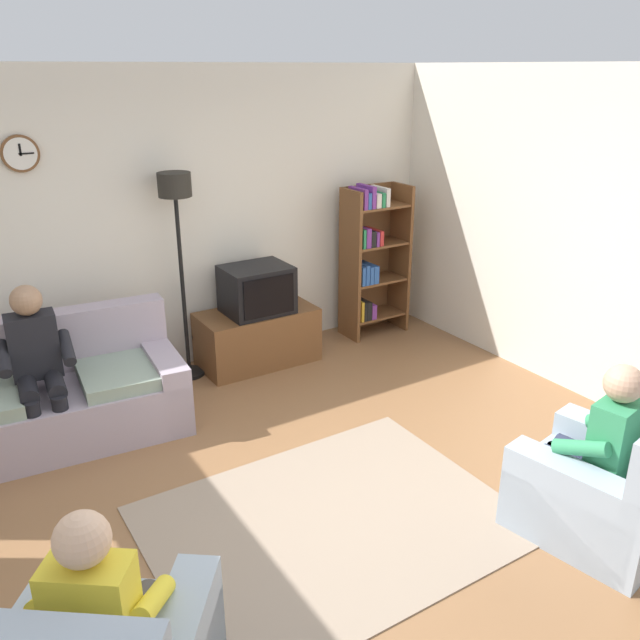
% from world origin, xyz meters
% --- Properties ---
extents(ground_plane, '(12.00, 12.00, 0.00)m').
position_xyz_m(ground_plane, '(0.00, 0.00, 0.00)').
color(ground_plane, '#8C603D').
extents(back_wall_assembly, '(6.20, 0.17, 2.70)m').
position_xyz_m(back_wall_assembly, '(-0.00, 2.66, 1.35)').
color(back_wall_assembly, silver).
rests_on(back_wall_assembly, ground_plane).
extents(right_wall, '(0.12, 5.80, 2.70)m').
position_xyz_m(right_wall, '(2.86, 0.00, 1.35)').
color(right_wall, silver).
rests_on(right_wall, ground_plane).
extents(couch, '(1.97, 1.04, 0.90)m').
position_xyz_m(couch, '(-1.19, 1.87, 0.31)').
color(couch, '#A899A8').
rests_on(couch, ground_plane).
extents(tv_stand, '(1.10, 0.56, 0.53)m').
position_xyz_m(tv_stand, '(0.74, 2.25, 0.26)').
color(tv_stand, brown).
rests_on(tv_stand, ground_plane).
extents(tv, '(0.60, 0.49, 0.44)m').
position_xyz_m(tv, '(0.74, 2.23, 0.75)').
color(tv, black).
rests_on(tv, tv_stand).
extents(bookshelf, '(0.68, 0.36, 1.58)m').
position_xyz_m(bookshelf, '(2.10, 2.32, 0.83)').
color(bookshelf, brown).
rests_on(bookshelf, ground_plane).
extents(floor_lamp, '(0.28, 0.28, 1.85)m').
position_xyz_m(floor_lamp, '(0.07, 2.35, 1.45)').
color(floor_lamp, black).
rests_on(floor_lamp, ground_plane).
extents(armchair_near_bookshelf, '(0.95, 1.02, 0.90)m').
position_xyz_m(armchair_near_bookshelf, '(1.37, -1.06, 0.29)').
color(armchair_near_bookshelf, '#9EADBC').
rests_on(armchair_near_bookshelf, ground_plane).
extents(area_rug, '(2.20, 1.70, 0.01)m').
position_xyz_m(area_rug, '(0.04, -0.12, 0.01)').
color(area_rug, gray).
rests_on(area_rug, ground_plane).
extents(person_on_couch, '(0.54, 0.56, 1.24)m').
position_xyz_m(person_on_couch, '(-1.27, 1.76, 0.70)').
color(person_on_couch, black).
rests_on(person_on_couch, ground_plane).
extents(person_in_left_armchair, '(0.62, 0.64, 1.12)m').
position_xyz_m(person_in_left_armchair, '(-1.46, -0.69, 0.60)').
color(person_in_left_armchair, yellow).
rests_on(person_in_left_armchair, ground_plane).
extents(person_in_right_armchair, '(0.56, 0.58, 1.12)m').
position_xyz_m(person_in_right_armchair, '(1.36, -0.97, 0.60)').
color(person_in_right_armchair, '#338C59').
rests_on(person_in_right_armchair, ground_plane).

